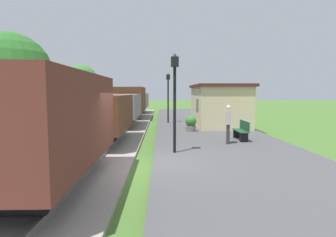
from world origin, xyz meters
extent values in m
plane|color=#47702D|center=(0.00, 0.00, 0.00)|extent=(160.00, 160.00, 0.00)
cube|color=#4C4C4F|center=(3.20, 0.00, 0.12)|extent=(6.00, 60.00, 0.25)
cube|color=#9E9389|center=(-2.40, 0.00, 0.06)|extent=(3.80, 60.00, 0.12)
cube|color=slate|center=(-1.68, 0.00, 0.19)|extent=(0.07, 60.00, 0.14)
cube|color=slate|center=(-3.12, 0.00, 0.19)|extent=(0.07, 60.00, 0.14)
cube|color=brown|center=(-2.40, -2.03, 1.88)|extent=(2.50, 5.60, 2.20)
cube|color=black|center=(-2.40, -2.03, 0.93)|extent=(2.10, 5.15, 0.50)
cylinder|color=black|center=(-2.40, -0.24, 0.68)|extent=(1.56, 0.84, 0.84)
cylinder|color=black|center=(-2.40, -3.83, 0.68)|extent=(1.56, 0.84, 0.84)
cylinder|color=black|center=(-2.40, 0.92, 0.93)|extent=(0.20, 0.30, 0.20)
cube|color=brown|center=(-2.40, 4.57, 1.58)|extent=(2.50, 5.60, 1.60)
cube|color=black|center=(-2.40, 4.57, 0.93)|extent=(2.10, 5.15, 0.50)
cylinder|color=black|center=(-2.40, 6.36, 0.68)|extent=(1.56, 0.84, 0.84)
cylinder|color=black|center=(-2.40, 2.77, 0.68)|extent=(1.56, 0.84, 0.84)
cylinder|color=black|center=(-2.40, 7.52, 0.93)|extent=(0.20, 0.30, 0.20)
cylinder|color=black|center=(-2.40, 1.62, 0.93)|extent=(0.20, 0.30, 0.20)
cube|color=gray|center=(-2.40, 11.17, 1.58)|extent=(2.50, 5.60, 1.60)
cube|color=black|center=(-2.40, 11.17, 0.93)|extent=(2.10, 5.15, 0.50)
cylinder|color=black|center=(-2.40, 12.96, 0.68)|extent=(1.56, 0.84, 0.84)
cylinder|color=black|center=(-2.40, 9.37, 0.68)|extent=(1.56, 0.84, 0.84)
cylinder|color=black|center=(-2.40, 14.12, 0.93)|extent=(0.20, 0.30, 0.20)
cylinder|color=black|center=(-2.40, 8.22, 0.93)|extent=(0.20, 0.30, 0.20)
cube|color=brown|center=(-2.40, 17.77, 1.88)|extent=(2.50, 5.60, 2.20)
cube|color=black|center=(-2.40, 17.77, 0.93)|extent=(2.10, 5.15, 0.50)
cylinder|color=black|center=(-2.40, 19.56, 0.68)|extent=(1.56, 0.84, 0.84)
cylinder|color=black|center=(-2.40, 15.97, 0.68)|extent=(1.56, 0.84, 0.84)
cylinder|color=black|center=(-2.40, 20.72, 0.93)|extent=(0.20, 0.30, 0.20)
cylinder|color=black|center=(-2.40, 14.82, 0.93)|extent=(0.20, 0.30, 0.20)
cube|color=gray|center=(-2.40, 24.37, 1.58)|extent=(2.50, 5.60, 1.60)
cube|color=black|center=(-2.40, 24.37, 0.93)|extent=(2.10, 5.15, 0.50)
cylinder|color=black|center=(-2.40, 26.16, 0.68)|extent=(1.56, 0.84, 0.84)
cylinder|color=black|center=(-2.40, 22.57, 0.68)|extent=(1.56, 0.84, 0.84)
cylinder|color=black|center=(-2.40, 27.32, 0.93)|extent=(0.20, 0.30, 0.20)
cylinder|color=black|center=(-2.40, 21.42, 0.93)|extent=(0.20, 0.30, 0.20)
cube|color=beige|center=(4.40, 10.27, 1.55)|extent=(3.20, 5.50, 2.60)
cube|color=#51231E|center=(4.40, 10.27, 2.94)|extent=(3.50, 5.80, 0.18)
cube|color=black|center=(2.79, 9.17, 1.68)|extent=(0.03, 0.90, 0.80)
cube|color=#1E4C2D|center=(4.26, 4.37, 0.69)|extent=(0.42, 1.50, 0.04)
cube|color=#1E4C2D|center=(4.45, 4.37, 0.93)|extent=(0.04, 1.50, 0.45)
cube|color=black|center=(4.26, 3.77, 0.46)|extent=(0.38, 0.06, 0.42)
cube|color=black|center=(4.26, 4.97, 0.46)|extent=(0.38, 0.06, 0.42)
cube|color=#1E4C2D|center=(4.26, 15.05, 0.69)|extent=(0.42, 1.50, 0.04)
cube|color=#1E4C2D|center=(4.45, 15.05, 0.93)|extent=(0.04, 1.50, 0.45)
cube|color=black|center=(4.26, 14.45, 0.46)|extent=(0.38, 0.06, 0.42)
cube|color=black|center=(4.26, 15.65, 0.46)|extent=(0.38, 0.06, 0.42)
cylinder|color=#38332D|center=(3.42, 3.33, 0.68)|extent=(0.15, 0.15, 0.86)
cylinder|color=#38332D|center=(3.45, 3.49, 0.68)|extent=(0.15, 0.15, 0.86)
cube|color=#B2ADA8|center=(3.44, 3.41, 1.41)|extent=(0.32, 0.42, 0.60)
sphere|color=beige|center=(3.44, 3.41, 1.85)|extent=(0.22, 0.22, 0.22)
cylinder|color=slate|center=(2.21, 7.43, 0.42)|extent=(0.56, 0.56, 0.34)
sphere|color=#387A33|center=(2.21, 7.43, 0.85)|extent=(0.64, 0.64, 0.64)
cylinder|color=black|center=(0.99, 1.61, 1.85)|extent=(0.11, 0.11, 3.20)
cube|color=black|center=(0.99, 1.61, 3.63)|extent=(0.28, 0.28, 0.36)
sphere|color=#F2E5BF|center=(0.99, 1.61, 3.63)|extent=(0.20, 0.20, 0.20)
cone|color=black|center=(0.99, 1.61, 3.87)|extent=(0.20, 0.20, 0.16)
cylinder|color=black|center=(0.99, 12.13, 1.85)|extent=(0.11, 0.11, 3.20)
cube|color=black|center=(0.99, 12.13, 3.63)|extent=(0.28, 0.28, 0.36)
sphere|color=#F2E5BF|center=(0.99, 12.13, 3.63)|extent=(0.20, 0.20, 0.20)
cone|color=black|center=(0.99, 12.13, 3.87)|extent=(0.20, 0.20, 0.16)
cylinder|color=#4C3823|center=(-7.07, 5.56, 0.97)|extent=(0.28, 0.28, 1.93)
sphere|color=#2D6B28|center=(-7.07, 5.56, 3.45)|extent=(4.05, 4.05, 4.05)
cylinder|color=#4C3823|center=(-5.98, 14.15, 1.13)|extent=(0.28, 0.28, 2.26)
sphere|color=#387A33|center=(-5.98, 14.15, 3.31)|extent=(2.81, 2.81, 2.81)
camera|label=1|loc=(0.50, -8.95, 2.52)|focal=30.36mm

